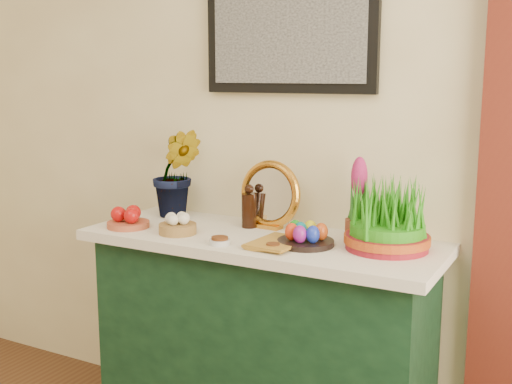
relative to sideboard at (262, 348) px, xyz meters
The scene contains 13 objects.
sideboard is the anchor object (origin of this frame).
tablecloth 0.45m from the sideboard, ahead, with size 1.40×0.55×0.04m, color silver.
hyacinth_green 0.88m from the sideboard, 165.15° to the left, with size 0.26×0.22×0.51m, color #286F20.
apple_bowl 0.75m from the sideboard, 165.76° to the right, with size 0.22×0.22×0.09m.
garlic_basket 0.60m from the sideboard, 157.16° to the right, with size 0.19×0.19×0.08m.
vinegar_cruet 0.56m from the sideboard, 138.68° to the left, with size 0.06×0.06×0.18m.
mirror 0.61m from the sideboard, 104.85° to the left, with size 0.28×0.09×0.28m.
book 0.49m from the sideboard, 70.16° to the right, with size 0.15×0.22×0.03m, color #B27F2C.
spice_dish_left 0.52m from the sideboard, 111.25° to the right, with size 0.08×0.08×0.03m.
spice_dish_right 0.52m from the sideboard, 51.80° to the right, with size 0.06×0.06×0.03m.
egg_plate 0.54m from the sideboard, 14.80° to the right, with size 0.22×0.22×0.09m.
hyacinth_pink 0.71m from the sideboard, 18.57° to the left, with size 0.10×0.10×0.32m.
wheatgrass_sabzeh 0.75m from the sideboard, ahead, with size 0.31×0.31×0.25m.
Camera 1 is at (1.17, -0.13, 1.50)m, focal length 45.00 mm.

